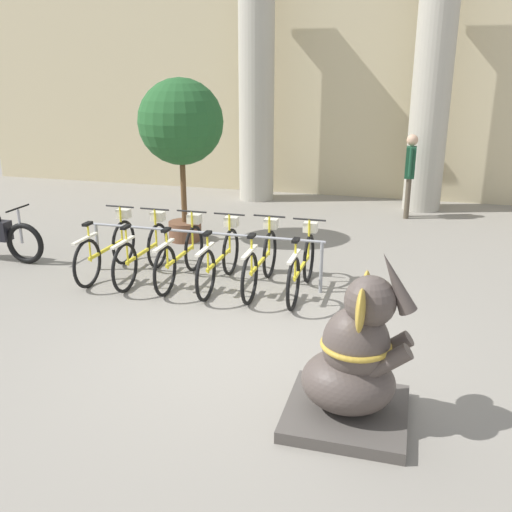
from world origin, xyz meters
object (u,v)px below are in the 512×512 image
elephant_statue (354,364)px  bicycle_3 (220,259)px  bicycle_0 (107,248)px  bicycle_2 (181,255)px  bicycle_1 (143,252)px  bicycle_4 (261,261)px  potted_tree (181,126)px  bicycle_5 (302,266)px  person_pedestrian (410,168)px

elephant_statue → bicycle_3: bearing=128.3°
bicycle_0 → bicycle_2: same height
bicycle_1 → elephant_statue: (3.47, -2.84, 0.14)m
bicycle_3 → bicycle_4: size_ratio=1.00×
bicycle_0 → bicycle_4: (2.43, 0.04, 0.00)m
bicycle_0 → bicycle_2: (1.21, 0.01, 0.00)m
potted_tree → bicycle_4: bearing=-44.9°
bicycle_5 → person_pedestrian: (1.30, 4.87, 0.64)m
bicycle_1 → bicycle_3: 1.21m
bicycle_0 → bicycle_4: bearing=1.1°
bicycle_1 → bicycle_4: same height
potted_tree → elephant_statue: bearing=-53.3°
bicycle_1 → elephant_statue: size_ratio=1.10×
bicycle_3 → bicycle_5: size_ratio=1.00×
bicycle_5 → person_pedestrian: bearing=75.0°
bicycle_1 → person_pedestrian: size_ratio=1.03×
bicycle_5 → elephant_statue: bearing=-70.1°
bicycle_2 → elephant_statue: 4.05m
bicycle_5 → bicycle_1: bearing=-179.5°
potted_tree → bicycle_0: bearing=-101.8°
bicycle_2 → bicycle_4: 1.21m
bicycle_3 → bicycle_0: bearing=179.9°
bicycle_1 → elephant_statue: 4.48m
bicycle_0 → person_pedestrian: person_pedestrian is taller
person_pedestrian → potted_tree: 4.93m
potted_tree → bicycle_5: bearing=-37.9°
bicycle_0 → bicycle_5: size_ratio=1.00×
bicycle_2 → bicycle_5: size_ratio=1.00×
elephant_statue → bicycle_0: bearing=145.0°
elephant_statue → bicycle_2: bearing=135.0°
bicycle_3 → potted_tree: (-1.39, 2.05, 1.66)m
bicycle_5 → potted_tree: (-2.61, 2.03, 1.66)m
bicycle_0 → bicycle_3: bearing=-0.1°
bicycle_0 → person_pedestrian: size_ratio=1.03×
bicycle_0 → bicycle_1: same height
bicycle_2 → elephant_statue: elephant_statue is taller
bicycle_3 → bicycle_4: same height
bicycle_4 → potted_tree: potted_tree is taller
elephant_statue → person_pedestrian: person_pedestrian is taller
elephant_statue → potted_tree: (-3.64, 4.90, 1.52)m
person_pedestrian → bicycle_2: bearing=-122.7°
bicycle_4 → elephant_statue: elephant_statue is taller
bicycle_5 → potted_tree: size_ratio=0.62×
bicycle_4 → elephant_statue: size_ratio=1.10×
bicycle_1 → bicycle_3: (1.21, 0.01, 0.00)m
person_pedestrian → potted_tree: size_ratio=0.60×
bicycle_4 → elephant_statue: 3.34m
bicycle_3 → potted_tree: size_ratio=0.62×
bicycle_3 → person_pedestrian: person_pedestrian is taller
bicycle_0 → bicycle_5: (3.04, 0.01, 0.00)m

